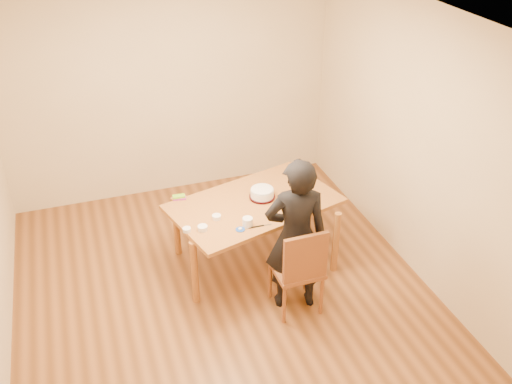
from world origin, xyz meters
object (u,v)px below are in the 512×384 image
object	(u,v)px
dining_table	(254,204)
cake_plate	(262,197)
dining_chair	(296,268)
cake	(262,193)
person	(296,236)

from	to	relation	value
dining_table	cake_plate	world-z (taller)	cake_plate
dining_chair	cake_plate	world-z (taller)	cake_plate
cake_plate	cake	size ratio (longest dim) A/B	1.11
cake	person	distance (m)	0.79
person	dining_table	bearing A→B (deg)	-65.99
dining_chair	cake	size ratio (longest dim) A/B	1.85
person	cake_plate	bearing A→B (deg)	-74.13
dining_chair	cake_plate	bearing A→B (deg)	92.92
dining_chair	person	size ratio (longest dim) A/B	0.28
cake	person	xyz separation A→B (m)	(0.05, -0.78, -0.02)
dining_table	dining_chair	bearing A→B (deg)	-94.39
person	cake	bearing A→B (deg)	-74.13
cake_plate	cake	distance (m)	0.05
dining_table	cake_plate	xyz separation A→B (m)	(0.10, 0.05, 0.03)
dining_chair	person	xyz separation A→B (m)	(0.00, 0.05, 0.34)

